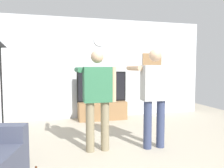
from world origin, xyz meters
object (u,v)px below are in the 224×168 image
at_px(wall_clock, 100,40).
at_px(tv_stand, 102,110).
at_px(framed_picture, 152,62).
at_px(floor_lamp, 1,67).
at_px(person_standing_nearer_couch, 154,92).
at_px(television, 102,87).
at_px(person_standing_nearer_lamp, 97,94).

bearing_deg(wall_clock, tv_stand, -90.00).
height_order(framed_picture, floor_lamp, floor_lamp).
relative_size(wall_clock, person_standing_nearer_couch, 0.19).
bearing_deg(person_standing_nearer_couch, television, 100.17).
height_order(wall_clock, floor_lamp, wall_clock).
bearing_deg(floor_lamp, television, 9.92).
height_order(television, person_standing_nearer_lamp, person_standing_nearer_lamp).
relative_size(television, floor_lamp, 0.67).
distance_m(television, person_standing_nearer_couch, 2.33).
bearing_deg(television, tv_stand, -90.00).
relative_size(person_standing_nearer_lamp, person_standing_nearer_couch, 0.98).
distance_m(framed_picture, person_standing_nearer_lamp, 3.27).
xyz_separation_m(tv_stand, wall_clock, (-0.00, 0.29, 1.89)).
bearing_deg(framed_picture, person_standing_nearer_couch, -114.33).
bearing_deg(person_standing_nearer_lamp, tv_stand, 75.49).
bearing_deg(tv_stand, floor_lamp, -171.18).
height_order(wall_clock, framed_picture, wall_clock).
height_order(tv_stand, framed_picture, framed_picture).
distance_m(wall_clock, person_standing_nearer_couch, 2.82).
bearing_deg(wall_clock, person_standing_nearer_couch, -80.79).
relative_size(tv_stand, wall_clock, 3.88).
bearing_deg(floor_lamp, person_standing_nearer_lamp, -44.52).
relative_size(television, wall_clock, 4.04).
height_order(wall_clock, person_standing_nearer_couch, wall_clock).
xyz_separation_m(wall_clock, framed_picture, (1.56, 0.00, -0.58)).
distance_m(television, framed_picture, 1.72).
height_order(tv_stand, person_standing_nearer_lamp, person_standing_nearer_lamp).
xyz_separation_m(wall_clock, person_standing_nearer_lamp, (-0.55, -2.42, -1.18)).
bearing_deg(framed_picture, tv_stand, -169.30).
relative_size(television, person_standing_nearer_lamp, 0.79).
bearing_deg(framed_picture, person_standing_nearer_lamp, -131.05).
distance_m(tv_stand, wall_clock, 1.91).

